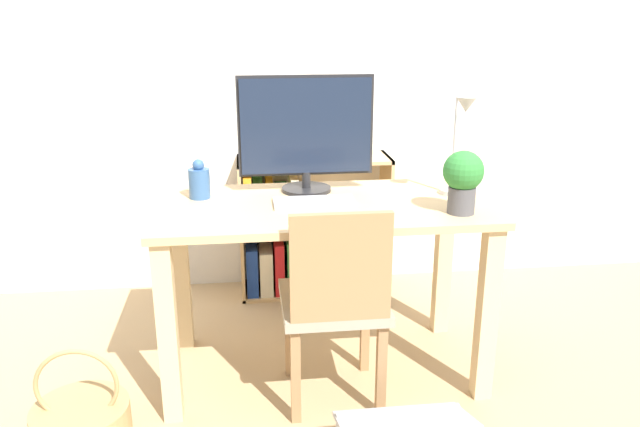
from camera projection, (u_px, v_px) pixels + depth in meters
ground_plane at (323, 368)px, 2.72m from camera, size 10.00×10.00×0.00m
wall_back at (299, 48)px, 3.25m from camera, size 8.00×0.05×2.60m
desk at (323, 238)px, 2.54m from camera, size 1.33×0.66×0.75m
monitor at (306, 130)px, 2.58m from camera, size 0.56×0.21×0.49m
keyboard at (314, 202)px, 2.48m from camera, size 0.32×0.15×0.02m
vase at (199, 182)px, 2.54m from camera, size 0.09×0.09×0.16m
desk_lamp at (460, 136)px, 2.49m from camera, size 0.10×0.19×0.42m
potted_plant at (463, 178)px, 2.33m from camera, size 0.15×0.15×0.24m
chair at (335, 299)px, 2.35m from camera, size 0.40×0.40×0.83m
bookshelf at (289, 231)px, 3.37m from camera, size 0.80×0.28×0.75m
basket at (82, 425)px, 2.20m from camera, size 0.34×0.34×0.40m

